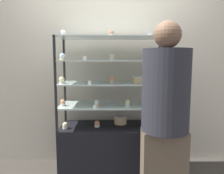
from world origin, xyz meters
TOP-DOWN VIEW (x-y plane):
  - ground_plane at (0.00, 0.00)m, footprint 20.00×20.00m
  - back_wall at (0.00, 0.39)m, footprint 8.00×0.05m
  - display_base at (0.00, 0.00)m, footprint 1.22×0.50m
  - display_riser_lower at (0.00, 0.00)m, footprint 1.22×0.50m
  - display_riser_middle at (0.00, 0.00)m, footprint 1.22×0.50m
  - display_riser_upper at (0.00, 0.00)m, footprint 1.22×0.50m
  - display_riser_top at (0.00, 0.00)m, footprint 1.22×0.50m
  - layer_cake_centerpiece at (0.10, 0.08)m, footprint 0.16×0.16m
  - sheet_cake_frosted at (0.34, -0.00)m, footprint 0.20×0.16m
  - cupcake_0 at (-0.53, -0.10)m, footprint 0.06×0.06m
  - cupcake_1 at (-0.17, -0.04)m, footprint 0.06×0.06m
  - cupcake_2 at (0.55, -0.07)m, footprint 0.06×0.06m
  - price_tag_0 at (0.37, -0.23)m, footprint 0.04×0.00m
  - cupcake_3 at (-0.56, -0.07)m, footprint 0.06×0.06m
  - cupcake_4 at (-0.17, -0.11)m, footprint 0.06×0.06m
  - cupcake_5 at (0.18, -0.09)m, footprint 0.06×0.06m
  - cupcake_6 at (0.56, -0.09)m, footprint 0.06×0.06m
  - price_tag_1 at (-0.19, -0.23)m, footprint 0.04×0.00m
  - cupcake_7 at (-0.56, -0.09)m, footprint 0.06×0.06m
  - cupcake_8 at (-0.00, -0.04)m, footprint 0.06×0.06m
  - cupcake_9 at (0.56, -0.08)m, footprint 0.06×0.06m
  - price_tag_2 at (-0.24, -0.23)m, footprint 0.04×0.00m
  - cupcake_10 at (-0.55, -0.08)m, footprint 0.07×0.07m
  - cupcake_11 at (0.00, -0.06)m, footprint 0.07×0.07m
  - cupcake_12 at (0.55, -0.09)m, footprint 0.07×0.07m
  - price_tag_3 at (-0.29, -0.23)m, footprint 0.04×0.00m
  - cupcake_13 at (-0.54, -0.05)m, footprint 0.06×0.06m
  - cupcake_14 at (-0.01, -0.05)m, footprint 0.06×0.06m
  - cupcake_15 at (0.54, -0.11)m, footprint 0.06×0.06m
  - price_tag_4 at (0.38, -0.23)m, footprint 0.04×0.00m
  - customer_figure at (0.43, -0.75)m, footprint 0.39×0.39m

SIDE VIEW (x-z plane):
  - ground_plane at x=0.00m, z-range 0.00..0.00m
  - display_base at x=0.00m, z-range 0.00..0.58m
  - price_tag_0 at x=0.37m, z-range 0.58..0.63m
  - cupcake_0 at x=-0.53m, z-range 0.58..0.66m
  - cupcake_1 at x=-0.17m, z-range 0.58..0.66m
  - cupcake_2 at x=0.55m, z-range 0.58..0.66m
  - layer_cake_centerpiece at x=0.10m, z-range 0.58..0.68m
  - display_riser_lower at x=0.00m, z-range 0.70..0.95m
  - price_tag_1 at x=-0.19m, z-range 0.84..0.88m
  - cupcake_3 at x=-0.56m, z-range 0.84..0.91m
  - cupcake_4 at x=-0.17m, z-range 0.84..0.91m
  - cupcake_5 at x=0.18m, z-range 0.84..0.91m
  - cupcake_6 at x=0.56m, z-range 0.84..0.91m
  - customer_figure at x=0.43m, z-range 0.06..1.73m
  - display_riser_middle at x=0.00m, z-range 0.95..1.21m
  - price_tag_2 at x=-0.24m, z-range 1.10..1.14m
  - cupcake_7 at x=-0.56m, z-range 1.10..1.17m
  - cupcake_8 at x=0.00m, z-range 1.10..1.17m
  - cupcake_9 at x=0.56m, z-range 1.10..1.17m
  - sheet_cake_frosted at x=0.34m, z-range 1.10..1.17m
  - back_wall at x=0.00m, z-range 0.00..2.60m
  - display_riser_upper at x=0.00m, z-range 1.21..1.47m
  - price_tag_3 at x=-0.29m, z-range 1.36..1.40m
  - cupcake_10 at x=-0.55m, z-range 1.36..1.43m
  - cupcake_11 at x=0.00m, z-range 1.36..1.43m
  - cupcake_12 at x=0.55m, z-range 1.36..1.43m
  - display_riser_top at x=0.00m, z-range 1.47..1.73m
  - price_tag_4 at x=0.38m, z-range 1.62..1.66m
  - cupcake_13 at x=-0.54m, z-range 1.62..1.69m
  - cupcake_14 at x=-0.01m, z-range 1.62..1.69m
  - cupcake_15 at x=0.54m, z-range 1.62..1.69m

